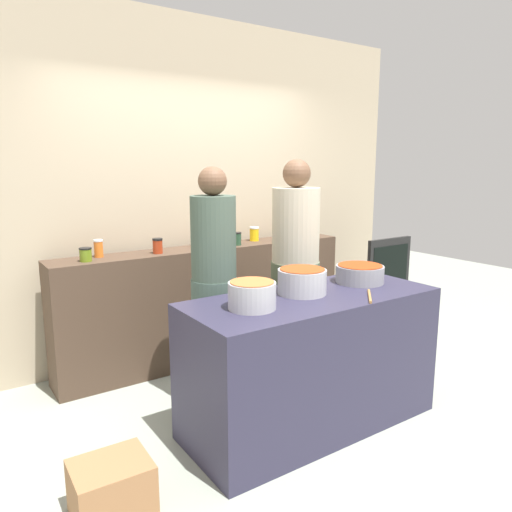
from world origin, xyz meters
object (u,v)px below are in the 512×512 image
(preserve_jar_4, at_px, (237,239))
(preserve_jar_5, at_px, (254,234))
(cook_with_tongs, at_px, (214,300))
(wooden_spoon, at_px, (370,296))
(preserve_jar_1, at_px, (98,248))
(cooking_pot_left, at_px, (252,295))
(preserve_jar_0, at_px, (86,255))
(chalkboard_sign, at_px, (388,287))
(preserve_jar_3, at_px, (202,239))
(cook_in_cap, at_px, (295,281))
(preserve_jar_6, at_px, (299,230))
(preserve_jar_7, at_px, (309,232))
(cooking_pot_center, at_px, (302,281))
(preserve_jar_2, at_px, (158,246))
(cooking_pot_right, at_px, (360,274))
(bread_crate, at_px, (112,489))

(preserve_jar_4, distance_m, preserve_jar_5, 0.29)
(cook_with_tongs, bearing_deg, wooden_spoon, -51.27)
(preserve_jar_1, distance_m, cooking_pot_left, 1.55)
(preserve_jar_0, relative_size, cook_with_tongs, 0.06)
(preserve_jar_4, bearing_deg, preserve_jar_5, 24.55)
(chalkboard_sign, bearing_deg, preserve_jar_3, 162.24)
(preserve_jar_3, height_order, cook_in_cap, cook_in_cap)
(preserve_jar_4, bearing_deg, preserve_jar_1, 174.08)
(cooking_pot_left, bearing_deg, preserve_jar_6, 43.09)
(preserve_jar_5, height_order, preserve_jar_6, preserve_jar_6)
(preserve_jar_7, xyz_separation_m, cook_with_tongs, (-1.51, -0.76, -0.28))
(preserve_jar_3, bearing_deg, cooking_pot_left, -106.80)
(preserve_jar_3, xyz_separation_m, chalkboard_sign, (1.79, -0.57, -0.57))
(chalkboard_sign, bearing_deg, preserve_jar_1, 167.57)
(chalkboard_sign, bearing_deg, cooking_pot_left, -158.39)
(preserve_jar_3, relative_size, preserve_jar_7, 1.33)
(cooking_pot_left, distance_m, wooden_spoon, 0.78)
(cooking_pot_center, height_order, cook_with_tongs, cook_with_tongs)
(preserve_jar_7, xyz_separation_m, cook_in_cap, (-0.72, -0.68, -0.27))
(preserve_jar_1, relative_size, chalkboard_sign, 0.14)
(preserve_jar_0, xyz_separation_m, cook_with_tongs, (0.67, -0.76, -0.28))
(preserve_jar_7, distance_m, wooden_spoon, 1.81)
(cook_with_tongs, height_order, cook_in_cap, cook_in_cap)
(preserve_jar_6, height_order, cook_in_cap, cook_in_cap)
(cook_in_cap, bearing_deg, preserve_jar_3, 119.50)
(cooking_pot_center, xyz_separation_m, chalkboard_sign, (1.78, 0.79, -0.47))
(preserve_jar_4, relative_size, cooking_pot_left, 0.41)
(preserve_jar_2, relative_size, chalkboard_sign, 0.12)
(preserve_jar_6, relative_size, cook_in_cap, 0.08)
(preserve_jar_5, relative_size, chalkboard_sign, 0.13)
(preserve_jar_4, xyz_separation_m, preserve_jar_7, (0.86, 0.02, -0.01))
(preserve_jar_2, xyz_separation_m, cook_with_tongs, (0.09, -0.76, -0.29))
(cooking_pot_right, xyz_separation_m, chalkboard_sign, (1.24, 0.79, -0.45))
(preserve_jar_1, height_order, chalkboard_sign, preserve_jar_1)
(cooking_pot_center, bearing_deg, preserve_jar_3, 90.60)
(cook_with_tongs, bearing_deg, bread_crate, -144.74)
(preserve_jar_1, height_order, cook_in_cap, cook_in_cap)
(preserve_jar_0, height_order, preserve_jar_5, preserve_jar_5)
(preserve_jar_0, relative_size, preserve_jar_1, 0.75)
(cook_in_cap, bearing_deg, preserve_jar_0, 155.18)
(preserve_jar_5, xyz_separation_m, cooking_pot_right, (-0.02, -1.38, -0.12))
(cooking_pot_left, distance_m, cooking_pot_center, 0.46)
(preserve_jar_5, height_order, bread_crate, preserve_jar_5)
(preserve_jar_3, xyz_separation_m, cooking_pot_right, (0.55, -1.36, -0.12))
(preserve_jar_6, bearing_deg, chalkboard_sign, -34.31)
(cooking_pot_center, relative_size, bread_crate, 0.85)
(cooking_pot_center, distance_m, chalkboard_sign, 2.00)
(preserve_jar_0, distance_m, preserve_jar_2, 0.57)
(preserve_jar_3, relative_size, preserve_jar_6, 0.92)
(preserve_jar_5, bearing_deg, bread_crate, -140.65)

